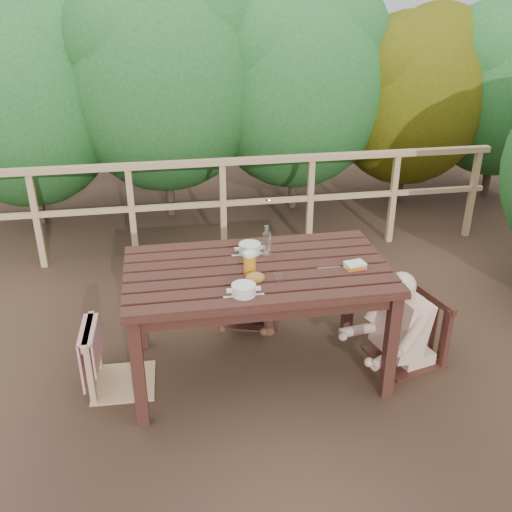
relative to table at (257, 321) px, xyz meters
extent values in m
plane|color=#462F21|center=(0.00, 0.00, -0.41)|extent=(60.00, 60.00, 0.00)
cube|color=#361A14|center=(0.00, 0.00, 0.00)|extent=(1.78, 1.00, 0.82)
cube|color=tan|center=(-0.96, -0.01, 0.04)|extent=(0.46, 0.46, 0.90)
cube|color=#361A14|center=(0.09, 0.70, 0.04)|extent=(0.56, 0.56, 0.90)
cube|color=#361A14|center=(1.12, -0.05, 0.06)|extent=(0.57, 0.57, 0.94)
cube|color=tan|center=(0.00, 2.00, 0.09)|extent=(5.60, 0.10, 1.01)
cylinder|color=white|center=(-0.15, -0.35, 0.45)|extent=(0.25, 0.25, 0.08)
cylinder|color=silver|center=(-0.01, 0.23, 0.45)|extent=(0.26, 0.26, 0.09)
ellipsoid|color=olive|center=(-0.05, -0.18, 0.45)|extent=(0.13, 0.10, 0.08)
cylinder|color=gold|center=(-0.06, -0.07, 0.49)|extent=(0.09, 0.09, 0.17)
cylinder|color=white|center=(0.09, 0.15, 0.54)|extent=(0.06, 0.06, 0.25)
cylinder|color=white|center=(0.10, -0.21, 0.45)|extent=(0.06, 0.06, 0.07)
cube|color=white|center=(0.64, -0.12, 0.44)|extent=(0.15, 0.12, 0.06)
camera|label=1|loc=(-0.59, -3.41, 2.20)|focal=40.59mm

